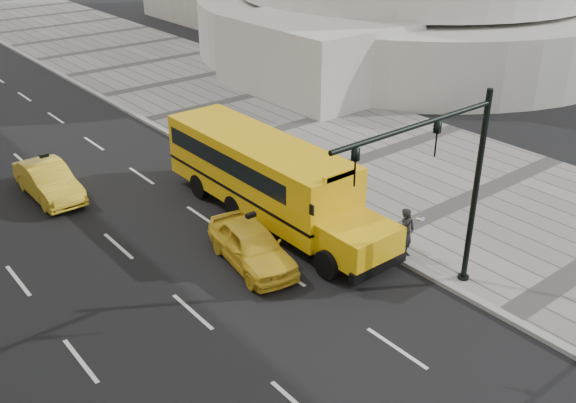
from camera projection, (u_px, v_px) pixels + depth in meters
ground at (144, 237)px, 23.24m from camera, size 140.00×140.00×0.00m
sidewalk_museum at (375, 156)px, 29.98m from camera, size 12.00×140.00×0.15m
curb_museum at (274, 191)px, 26.59m from camera, size 0.30×140.00×0.15m
school_bus at (263, 172)px, 24.11m from camera, size 2.96×11.56×3.19m
taxi_near at (252, 245)px, 21.32m from camera, size 2.32×4.40×1.43m
taxi_far at (49, 181)px, 25.93m from camera, size 1.51×4.30×1.41m
pedestrian at (406, 233)px, 21.37m from camera, size 0.70×0.50×1.80m
traffic_signal at (449, 178)px, 18.02m from camera, size 6.18×0.36×6.40m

